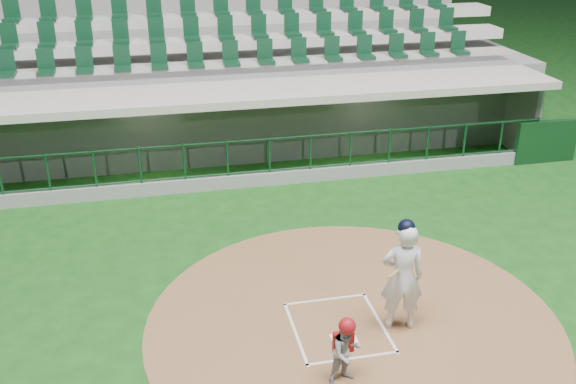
# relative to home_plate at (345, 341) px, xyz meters

# --- Properties ---
(ground) EXTENTS (120.00, 120.00, 0.00)m
(ground) POSITION_rel_home_plate_xyz_m (0.00, 0.70, -0.02)
(ground) COLOR #134514
(ground) RESTS_ON ground
(dirt_circle) EXTENTS (7.20, 7.20, 0.01)m
(dirt_circle) POSITION_rel_home_plate_xyz_m (0.30, 0.50, -0.02)
(dirt_circle) COLOR brown
(dirt_circle) RESTS_ON ground
(home_plate) EXTENTS (0.43, 0.43, 0.02)m
(home_plate) POSITION_rel_home_plate_xyz_m (0.00, 0.00, 0.00)
(home_plate) COLOR white
(home_plate) RESTS_ON dirt_circle
(batter_box_chalk) EXTENTS (1.55, 1.80, 0.01)m
(batter_box_chalk) POSITION_rel_home_plate_xyz_m (0.00, 0.40, -0.00)
(batter_box_chalk) COLOR white
(batter_box_chalk) RESTS_ON ground
(dugout_structure) EXTENTS (16.40, 3.70, 3.00)m
(dugout_structure) POSITION_rel_home_plate_xyz_m (0.06, 8.52, 0.94)
(dugout_structure) COLOR slate
(dugout_structure) RESTS_ON ground
(seating_deck) EXTENTS (17.00, 6.72, 5.15)m
(seating_deck) POSITION_rel_home_plate_xyz_m (0.00, 11.61, 1.40)
(seating_deck) COLOR slate
(seating_deck) RESTS_ON ground
(batter) EXTENTS (0.93, 0.94, 2.05)m
(batter) POSITION_rel_home_plate_xyz_m (1.02, 0.22, 1.00)
(batter) COLOR white
(batter) RESTS_ON dirt_circle
(catcher) EXTENTS (0.60, 0.53, 1.13)m
(catcher) POSITION_rel_home_plate_xyz_m (-0.28, -0.90, 0.55)
(catcher) COLOR gray
(catcher) RESTS_ON dirt_circle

